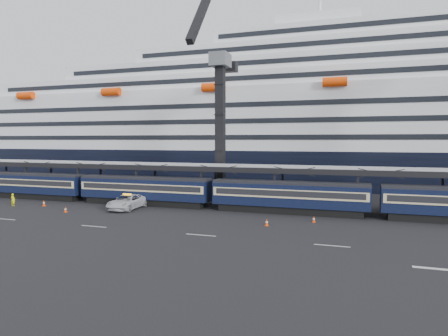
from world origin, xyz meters
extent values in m
plane|color=black|center=(0.00, 0.00, 0.00)|extent=(260.00, 260.00, 0.00)
cube|color=beige|center=(-38.00, -4.00, 0.01)|extent=(3.00, 0.15, 0.02)
cube|color=beige|center=(-26.00, -4.00, 0.01)|extent=(3.00, 0.15, 0.02)
cube|color=beige|center=(-14.00, -4.00, 0.01)|extent=(3.00, 0.15, 0.02)
cube|color=beige|center=(-2.00, -4.00, 0.01)|extent=(3.00, 0.15, 0.02)
cube|color=beige|center=(5.00, -8.00, 0.01)|extent=(2.50, 0.40, 0.02)
cube|color=black|center=(-48.00, 10.00, 0.45)|extent=(17.48, 2.40, 0.90)
cube|color=black|center=(-48.00, 10.00, 2.25)|extent=(19.00, 2.80, 2.70)
cube|color=beige|center=(-48.00, 10.00, 2.55)|extent=(18.62, 2.92, 1.05)
cube|color=black|center=(-48.00, 10.00, 2.60)|extent=(17.86, 2.98, 0.70)
cube|color=black|center=(-48.00, 10.00, 3.75)|extent=(19.00, 2.50, 0.35)
cube|color=black|center=(-28.00, 10.00, 0.45)|extent=(17.48, 2.40, 0.90)
cube|color=black|center=(-28.00, 10.00, 2.25)|extent=(19.00, 2.80, 2.70)
cube|color=beige|center=(-28.00, 10.00, 2.55)|extent=(18.62, 2.92, 1.05)
cube|color=black|center=(-28.00, 10.00, 2.60)|extent=(17.86, 2.98, 0.70)
cube|color=black|center=(-28.00, 10.00, 3.75)|extent=(19.00, 2.50, 0.35)
cube|color=black|center=(-8.00, 10.00, 0.45)|extent=(17.48, 2.40, 0.90)
cube|color=black|center=(-8.00, 10.00, 2.25)|extent=(19.00, 2.80, 2.70)
cube|color=beige|center=(-8.00, 10.00, 2.55)|extent=(18.62, 2.92, 1.05)
cube|color=black|center=(-8.00, 10.00, 2.60)|extent=(17.86, 2.98, 0.70)
cube|color=black|center=(-8.00, 10.00, 3.75)|extent=(19.00, 2.50, 0.35)
cube|color=#919399|center=(0.00, 14.00, 5.40)|extent=(130.00, 6.00, 0.25)
cube|color=black|center=(0.00, 11.00, 5.10)|extent=(130.00, 0.25, 0.70)
cube|color=black|center=(0.00, 17.00, 5.10)|extent=(130.00, 0.25, 0.70)
cube|color=black|center=(-60.00, 16.80, 2.70)|extent=(0.25, 0.25, 5.40)
cube|color=black|center=(-50.00, 11.20, 2.70)|extent=(0.25, 0.25, 5.40)
cube|color=black|center=(-50.00, 16.80, 2.70)|extent=(0.25, 0.25, 5.40)
cube|color=black|center=(-40.00, 11.20, 2.70)|extent=(0.25, 0.25, 5.40)
cube|color=black|center=(-40.00, 16.80, 2.70)|extent=(0.25, 0.25, 5.40)
cube|color=black|center=(-30.00, 11.20, 2.70)|extent=(0.25, 0.25, 5.40)
cube|color=black|center=(-30.00, 16.80, 2.70)|extent=(0.25, 0.25, 5.40)
cube|color=black|center=(-20.00, 11.20, 2.70)|extent=(0.25, 0.25, 5.40)
cube|color=black|center=(-20.00, 16.80, 2.70)|extent=(0.25, 0.25, 5.40)
cube|color=black|center=(-10.00, 11.20, 2.70)|extent=(0.25, 0.25, 5.40)
cube|color=black|center=(-10.00, 16.80, 2.70)|extent=(0.25, 0.25, 5.40)
cube|color=black|center=(0.00, 11.20, 2.70)|extent=(0.25, 0.25, 5.40)
cube|color=black|center=(0.00, 16.80, 2.70)|extent=(0.25, 0.25, 5.40)
cube|color=black|center=(10.00, 16.80, 2.70)|extent=(0.25, 0.25, 5.40)
cube|color=black|center=(0.00, 46.00, 3.50)|extent=(200.00, 28.00, 7.00)
cube|color=silver|center=(0.00, 46.00, 13.00)|extent=(190.00, 26.88, 12.00)
cube|color=silver|center=(0.00, 46.00, 20.50)|extent=(160.00, 24.64, 3.00)
cube|color=black|center=(0.00, 33.63, 20.50)|extent=(153.60, 0.12, 0.90)
cube|color=silver|center=(0.00, 46.00, 23.50)|extent=(124.00, 21.84, 3.00)
cube|color=black|center=(0.00, 35.03, 23.50)|extent=(119.04, 0.12, 0.90)
cube|color=silver|center=(0.00, 46.00, 26.50)|extent=(90.00, 19.04, 3.00)
cube|color=black|center=(0.00, 36.43, 26.50)|extent=(86.40, 0.12, 0.90)
cube|color=silver|center=(0.00, 46.00, 29.50)|extent=(56.00, 16.24, 3.00)
cube|color=black|center=(0.00, 37.83, 29.50)|extent=(53.76, 0.12, 0.90)
cube|color=silver|center=(-8.00, 46.00, 32.00)|extent=(16.00, 12.00, 2.50)
cylinder|color=#FF4308|center=(-70.00, 31.96, 18.80)|extent=(4.00, 1.60, 1.60)
cylinder|color=#FF4308|center=(-48.00, 31.96, 18.80)|extent=(4.00, 1.60, 1.60)
cylinder|color=#FF4308|center=(-26.00, 31.96, 18.80)|extent=(4.00, 1.60, 1.60)
cylinder|color=#FF4308|center=(-4.00, 31.96, 18.80)|extent=(4.00, 1.60, 1.60)
cube|color=#52555A|center=(-20.00, 19.00, 1.00)|extent=(4.50, 4.50, 2.00)
cube|color=black|center=(-20.00, 19.00, 11.00)|extent=(1.30, 1.30, 18.00)
cube|color=#52555A|center=(-20.00, 19.00, 21.00)|extent=(2.60, 3.20, 2.00)
cube|color=black|center=(-20.00, 13.21, 27.89)|extent=(0.90, 12.26, 14.37)
cube|color=black|center=(-20.00, 21.52, 21.00)|extent=(0.90, 5.04, 0.90)
cube|color=black|center=(-20.00, 24.04, 20.80)|extent=(2.20, 1.60, 1.60)
imported|color=silver|center=(-28.47, 6.30, 0.93)|extent=(3.35, 6.82, 1.86)
imported|color=#E7EC0C|center=(-44.49, 3.36, 0.87)|extent=(0.66, 0.46, 1.74)
cube|color=#FF4308|center=(-40.54, 4.73, 0.02)|extent=(0.41, 0.41, 0.04)
cone|color=#FF4308|center=(-40.54, 4.73, 0.43)|extent=(0.35, 0.35, 0.78)
cylinder|color=white|center=(-40.54, 4.73, 0.43)|extent=(0.29, 0.29, 0.13)
cube|color=#FF4308|center=(-34.49, 1.81, 0.02)|extent=(0.36, 0.36, 0.04)
cone|color=#FF4308|center=(-34.49, 1.81, 0.38)|extent=(0.31, 0.31, 0.69)
cylinder|color=white|center=(-34.49, 1.81, 0.38)|extent=(0.26, 0.26, 0.11)
cube|color=#FF4308|center=(-8.98, 2.03, 0.02)|extent=(0.38, 0.38, 0.04)
cone|color=#FF4308|center=(-8.98, 2.03, 0.40)|extent=(0.32, 0.32, 0.72)
cylinder|color=white|center=(-8.98, 2.03, 0.40)|extent=(0.27, 0.27, 0.12)
cube|color=#FF4308|center=(-4.48, 5.43, 0.02)|extent=(0.35, 0.35, 0.04)
cone|color=#FF4308|center=(-4.48, 5.43, 0.37)|extent=(0.30, 0.30, 0.67)
cylinder|color=white|center=(-4.48, 5.43, 0.37)|extent=(0.25, 0.25, 0.11)
camera|label=1|loc=(-0.11, -38.54, 8.97)|focal=32.00mm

